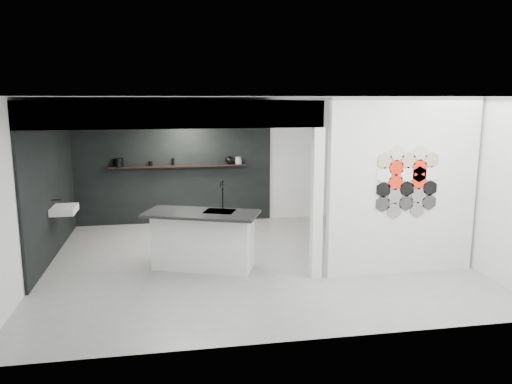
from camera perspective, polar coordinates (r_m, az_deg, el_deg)
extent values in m
cube|color=gray|center=(8.79, -0.30, -7.80)|extent=(7.00, 6.00, 0.01)
cube|color=silver|center=(8.20, 16.44, 0.54)|extent=(2.45, 0.15, 2.80)
cube|color=black|center=(11.30, -9.41, 2.37)|extent=(4.40, 0.04, 2.35)
cube|color=black|center=(9.58, -22.32, 0.22)|extent=(0.04, 4.00, 2.35)
cube|color=silver|center=(9.22, -9.49, 9.10)|extent=(4.40, 4.00, 0.40)
cube|color=silver|center=(7.72, 6.97, -1.40)|extent=(0.16, 0.16, 2.35)
cube|color=silver|center=(7.30, -9.29, 8.73)|extent=(4.40, 0.16, 0.40)
cube|color=silver|center=(9.40, -21.07, -1.90)|extent=(0.40, 0.60, 0.12)
cube|color=black|center=(11.18, -8.91, 2.94)|extent=(3.00, 0.15, 0.04)
cube|color=silver|center=(8.31, -6.03, -5.58)|extent=(1.72, 1.13, 0.92)
cube|color=black|center=(8.11, -6.28, -2.47)|extent=(1.99, 1.41, 0.04)
cube|color=black|center=(8.16, -4.19, -2.25)|extent=(0.60, 0.56, 0.02)
cylinder|color=black|center=(8.32, -3.82, -0.43)|extent=(0.03, 0.03, 0.43)
torus|color=black|center=(8.22, -3.95, 0.96)|extent=(0.07, 0.15, 0.15)
cylinder|color=black|center=(11.21, -15.47, 3.26)|extent=(0.22, 0.22, 0.18)
ellipsoid|color=black|center=(11.25, -3.02, 3.65)|extent=(0.22, 0.22, 0.17)
cylinder|color=gray|center=(11.28, -2.03, 3.51)|extent=(0.20, 0.20, 0.11)
cylinder|color=gray|center=(11.27, -2.04, 3.64)|extent=(0.12, 0.12, 0.16)
cylinder|color=black|center=(11.16, -9.47, 3.43)|extent=(0.06, 0.06, 0.16)
cylinder|color=black|center=(11.17, -11.97, 3.21)|extent=(0.11, 0.11, 0.10)
cylinder|color=#2D2D2D|center=(8.01, 14.28, -1.31)|extent=(0.26, 0.02, 0.26)
cylinder|color=black|center=(7.97, 14.36, 0.27)|extent=(0.26, 0.02, 0.26)
cylinder|color=white|center=(7.93, 14.43, 1.87)|extent=(0.26, 0.02, 0.26)
cylinder|color=tan|center=(7.90, 14.51, 3.48)|extent=(0.26, 0.02, 0.26)
cylinder|color=#66635E|center=(8.11, 15.50, -2.03)|extent=(0.26, 0.02, 0.26)
cylinder|color=silver|center=(8.07, 15.58, -0.47)|extent=(0.26, 0.02, 0.26)
cylinder|color=red|center=(8.03, 15.66, 1.10)|extent=(0.26, 0.02, 0.26)
cylinder|color=red|center=(8.00, 15.74, 2.69)|extent=(0.26, 0.02, 0.26)
cylinder|color=beige|center=(7.97, 15.83, 4.30)|extent=(0.26, 0.02, 0.26)
cylinder|color=#2D2D2D|center=(8.18, 16.78, -1.20)|extent=(0.26, 0.02, 0.26)
cylinder|color=black|center=(8.13, 16.86, 0.35)|extent=(0.26, 0.02, 0.26)
cylinder|color=white|center=(8.10, 16.95, 1.92)|extent=(0.26, 0.02, 0.26)
cylinder|color=tan|center=(8.07, 17.03, 3.50)|extent=(0.26, 0.02, 0.26)
cylinder|color=#66635E|center=(8.29, 17.94, -1.90)|extent=(0.26, 0.02, 0.26)
cylinder|color=silver|center=(8.24, 18.03, -0.38)|extent=(0.26, 0.02, 0.26)
cylinder|color=red|center=(8.21, 18.12, 1.17)|extent=(0.26, 0.02, 0.26)
cylinder|color=red|center=(8.17, 18.21, 2.72)|extent=(0.26, 0.02, 0.26)
cylinder|color=beige|center=(8.15, 18.30, 4.29)|extent=(0.26, 0.02, 0.26)
cylinder|color=#2D2D2D|center=(8.36, 19.17, -1.09)|extent=(0.26, 0.02, 0.26)
cylinder|color=black|center=(8.32, 19.26, 0.43)|extent=(0.26, 0.02, 0.26)
cylinder|color=white|center=(8.28, 19.36, 1.97)|extent=(0.26, 0.02, 0.26)
cylinder|color=tan|center=(8.25, 19.45, 3.51)|extent=(0.26, 0.02, 0.26)
cylinder|color=red|center=(8.19, 18.16, 1.94)|extent=(0.26, 0.02, 0.26)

